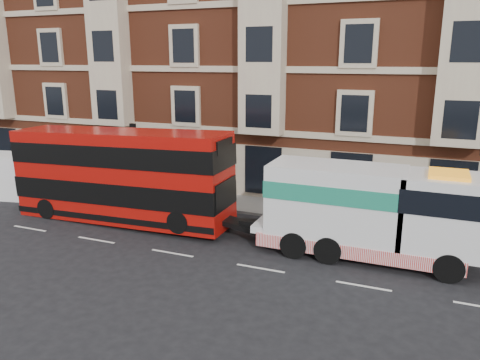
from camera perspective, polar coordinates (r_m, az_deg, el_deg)
name	(u,v)px	position (r m, az deg, el deg)	size (l,w,h in m)	color
ground	(172,253)	(20.44, -8.24, -8.82)	(120.00, 120.00, 0.00)	black
sidewalk	(239,203)	(26.74, -0.17, -2.83)	(90.00, 3.00, 0.15)	slate
victorian_terrace	(289,28)	(32.50, 5.94, 18.00)	(45.00, 12.00, 20.40)	brown
lamp_post_west	(134,155)	(27.79, -12.76, 3.01)	(0.35, 0.15, 4.35)	black
lamp_post_east	(480,185)	(23.08, 27.22, -0.58)	(0.35, 0.15, 4.35)	black
double_decker_bus	(121,174)	(24.15, -14.34, 0.69)	(11.48, 2.63, 4.65)	#AA0E09
tow_truck	(367,211)	(19.86, 15.21, -3.65)	(9.19, 2.72, 3.83)	silver
box_van	(22,177)	(30.62, -25.03, 0.37)	(5.32, 2.95, 2.61)	white
pedestrian	(81,169)	(32.14, -18.79, 1.23)	(0.69, 0.45, 1.88)	#1C2439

